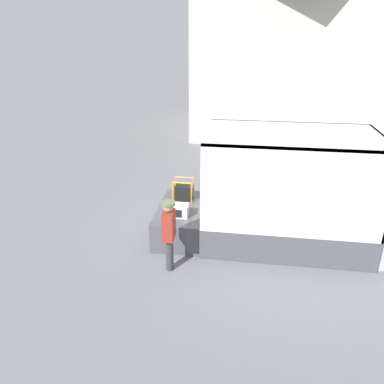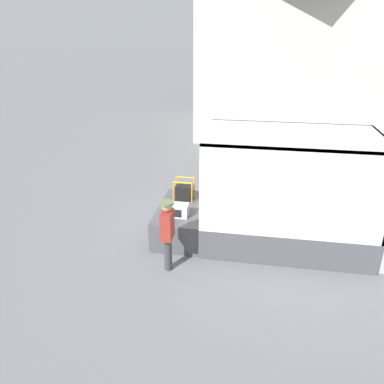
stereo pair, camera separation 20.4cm
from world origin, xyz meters
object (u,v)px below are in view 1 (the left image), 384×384
Objects in this scene: worker_person at (169,229)px; microwave at (179,210)px; portable_generator at (184,192)px; box_truck at (349,213)px.

microwave is at bearing 89.63° from worker_person.
microwave is 1.25m from worker_person.
worker_person is (0.04, -2.27, 0.07)m from portable_generator.
microwave is at bearing -173.16° from box_truck.
box_truck is at bearing 22.23° from worker_person.
worker_person reaches higher than microwave.
portable_generator reaches higher than microwave.
box_truck reaches higher than portable_generator.
worker_person reaches higher than portable_generator.
portable_generator is (-4.33, 0.51, 0.10)m from box_truck.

